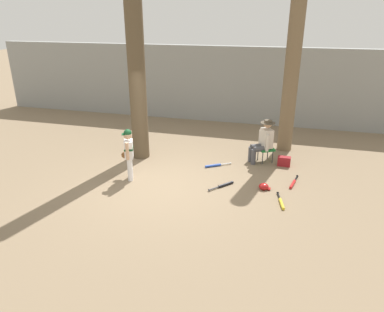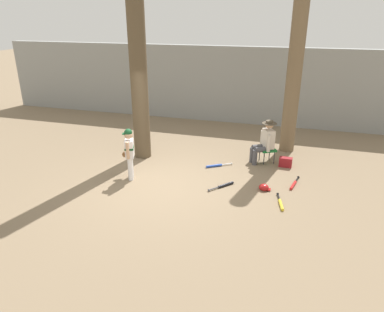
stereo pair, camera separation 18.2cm
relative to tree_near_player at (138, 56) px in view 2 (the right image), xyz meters
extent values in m
plane|color=#7F6B51|center=(1.28, -1.59, -2.83)|extent=(60.00, 60.00, 0.00)
cube|color=gray|center=(1.28, 4.30, -1.44)|extent=(18.00, 0.36, 2.79)
cylinder|color=brown|center=(0.00, 0.00, 0.33)|extent=(0.47, 0.47, 6.33)
cone|color=brown|center=(0.00, 0.00, -2.83)|extent=(0.76, 0.76, 0.28)
cylinder|color=brown|center=(3.97, 1.70, -0.22)|extent=(0.43, 0.43, 5.23)
cone|color=brown|center=(3.97, 1.70, -2.83)|extent=(0.57, 0.57, 0.26)
cylinder|color=white|center=(0.37, -1.57, -2.54)|extent=(0.12, 0.12, 0.58)
cylinder|color=white|center=(0.30, -1.40, -2.54)|extent=(0.12, 0.12, 0.58)
cube|color=white|center=(0.34, -1.49, -2.03)|extent=(0.30, 0.35, 0.44)
cube|color=#144723|center=(0.34, -1.49, -2.01)|extent=(0.31, 0.36, 0.05)
sphere|color=tan|center=(0.34, -1.49, -1.68)|extent=(0.20, 0.20, 0.20)
sphere|color=#144723|center=(0.34, -1.49, -1.62)|extent=(0.19, 0.19, 0.19)
cube|color=#144723|center=(0.25, -1.52, -1.65)|extent=(0.15, 0.17, 0.02)
cylinder|color=tan|center=(0.41, -1.72, -1.99)|extent=(0.10, 0.10, 0.42)
cylinder|color=tan|center=(0.22, -1.31, -2.11)|extent=(0.10, 0.10, 0.40)
ellipsoid|color=brown|center=(0.16, -1.31, -2.27)|extent=(0.25, 0.19, 0.18)
cube|color=#196B2D|center=(3.49, 0.56, -2.45)|extent=(0.55, 0.55, 0.06)
cylinder|color=#333338|center=(3.43, 0.35, -2.64)|extent=(0.02, 0.02, 0.38)
cylinder|color=#333338|center=(3.28, 0.61, -2.64)|extent=(0.02, 0.02, 0.38)
cylinder|color=#333338|center=(3.69, 0.50, -2.64)|extent=(0.02, 0.02, 0.38)
cylinder|color=#333338|center=(3.54, 0.76, -2.64)|extent=(0.02, 0.02, 0.38)
cylinder|color=#47474C|center=(3.19, 0.27, -2.62)|extent=(0.13, 0.13, 0.43)
cylinder|color=#47474C|center=(3.09, 0.44, -2.62)|extent=(0.13, 0.13, 0.43)
cylinder|color=#47474C|center=(3.37, 0.37, -2.40)|extent=(0.42, 0.33, 0.15)
cylinder|color=#47474C|center=(3.26, 0.54, -2.40)|extent=(0.42, 0.33, 0.15)
cube|color=beige|center=(3.49, 0.56, -2.14)|extent=(0.39, 0.43, 0.52)
cylinder|color=beige|center=(3.53, 0.33, -2.20)|extent=(0.12, 0.12, 0.46)
cylinder|color=beige|center=(3.31, 0.71, -2.20)|extent=(0.12, 0.12, 0.46)
sphere|color=tan|center=(3.49, 0.56, -1.74)|extent=(0.22, 0.22, 0.22)
cylinder|color=#4C4233|center=(3.49, 0.56, -1.71)|extent=(0.40, 0.40, 0.02)
cylinder|color=#4C4233|center=(3.49, 0.56, -1.68)|extent=(0.20, 0.20, 0.09)
cube|color=maroon|center=(4.01, 0.38, -2.70)|extent=(0.35, 0.19, 0.26)
cylinder|color=yellow|center=(4.04, -1.84, -2.80)|extent=(0.15, 0.43, 0.07)
cylinder|color=black|center=(3.96, -1.49, -2.80)|extent=(0.09, 0.29, 0.03)
cylinder|color=black|center=(3.93, -1.35, -2.80)|extent=(0.06, 0.03, 0.06)
cylinder|color=#2347AD|center=(2.17, -0.19, -2.80)|extent=(0.41, 0.30, 0.07)
cylinder|color=silver|center=(2.47, 0.01, -2.80)|extent=(0.26, 0.19, 0.03)
cylinder|color=silver|center=(2.60, 0.10, -2.80)|extent=(0.04, 0.06, 0.06)
cylinder|color=black|center=(2.70, -1.23, -2.80)|extent=(0.33, 0.38, 0.07)
cylinder|color=#4C4C51|center=(2.47, -1.51, -2.80)|extent=(0.21, 0.25, 0.03)
cylinder|color=#4C4C51|center=(2.37, -1.63, -2.80)|extent=(0.05, 0.05, 0.06)
cylinder|color=red|center=(4.26, -0.79, -2.80)|extent=(0.16, 0.45, 0.07)
cylinder|color=black|center=(4.33, -0.43, -2.80)|extent=(0.09, 0.30, 0.03)
cylinder|color=black|center=(4.37, -0.29, -2.80)|extent=(0.06, 0.03, 0.06)
ellipsoid|color=#A81919|center=(3.60, -1.18, -2.76)|extent=(0.24, 0.21, 0.16)
cube|color=#A81919|center=(3.71, -1.18, -2.80)|extent=(0.10, 0.12, 0.02)
camera|label=1|loc=(3.93, -8.83, 1.01)|focal=33.15mm
camera|label=2|loc=(4.11, -8.78, 1.01)|focal=33.15mm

